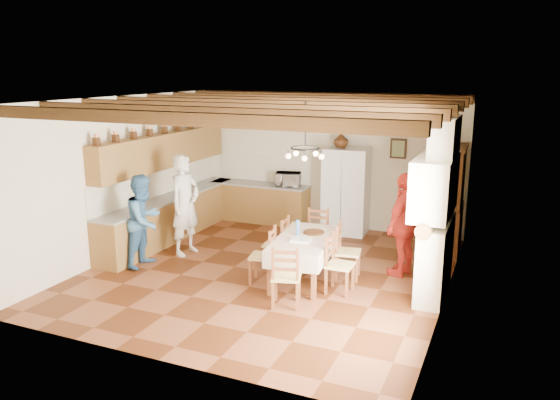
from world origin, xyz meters
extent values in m
cube|color=#4A210D|center=(0.00, 0.00, -0.01)|extent=(6.00, 6.50, 0.02)
cube|color=silver|center=(0.00, 0.00, 3.01)|extent=(6.00, 6.50, 0.02)
cube|color=beige|center=(0.00, 3.26, 1.50)|extent=(6.00, 0.02, 3.00)
cube|color=beige|center=(0.00, -3.26, 1.50)|extent=(6.00, 0.02, 3.00)
cube|color=beige|center=(-3.01, 0.00, 1.50)|extent=(0.02, 6.50, 3.00)
cube|color=beige|center=(3.01, 0.00, 1.50)|extent=(0.02, 6.50, 3.00)
cube|color=brown|center=(-2.70, 1.05, 0.43)|extent=(0.60, 4.30, 0.86)
cube|color=brown|center=(-1.55, 2.95, 0.43)|extent=(2.30, 0.60, 0.86)
cube|color=slate|center=(-2.70, 1.05, 0.88)|extent=(0.62, 4.30, 0.04)
cube|color=slate|center=(-1.55, 2.95, 0.88)|extent=(2.34, 0.62, 0.04)
cube|color=beige|center=(-2.98, 1.05, 1.20)|extent=(0.03, 4.30, 0.60)
cube|color=beige|center=(-1.55, 3.23, 1.20)|extent=(2.30, 0.03, 0.60)
cube|color=brown|center=(-2.83, 1.05, 1.85)|extent=(0.35, 4.20, 0.70)
cube|color=black|center=(1.55, 3.23, 1.85)|extent=(0.34, 0.03, 0.42)
cube|color=silver|center=(0.55, 2.87, 0.93)|extent=(0.96, 0.81, 1.86)
cube|color=silver|center=(0.71, -0.09, 0.73)|extent=(1.06, 1.81, 0.05)
cube|color=brown|center=(0.44, -0.90, 0.36)|extent=(0.08, 0.08, 0.71)
cube|color=brown|center=(1.15, -0.82, 0.36)|extent=(0.08, 0.08, 0.71)
cube|color=brown|center=(0.27, 0.63, 0.36)|extent=(0.08, 0.08, 0.71)
cube|color=brown|center=(0.98, 0.71, 0.36)|extent=(0.08, 0.08, 0.71)
torus|color=black|center=(0.71, -0.09, 2.25)|extent=(0.47, 0.47, 0.03)
imported|color=beige|center=(-1.86, 0.30, 0.97)|extent=(0.56, 0.77, 1.94)
imported|color=teal|center=(-2.19, -0.54, 0.84)|extent=(0.65, 0.83, 1.68)
imported|color=red|center=(2.19, 0.83, 0.90)|extent=(0.74, 1.14, 1.80)
imported|color=silver|center=(-0.83, 2.95, 1.05)|extent=(0.64, 0.52, 0.31)
imported|color=#3D1F0F|center=(0.40, 2.87, 2.02)|extent=(0.33, 0.33, 0.33)
camera|label=1|loc=(3.77, -8.22, 3.49)|focal=35.00mm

